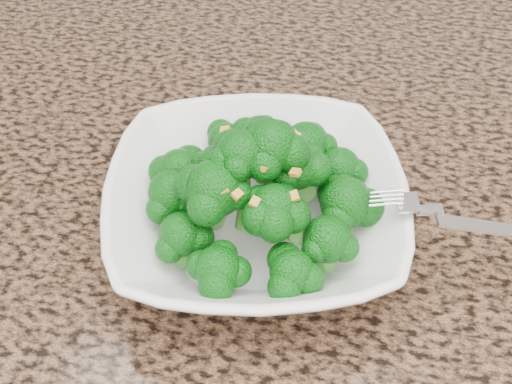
# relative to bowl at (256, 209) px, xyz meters

# --- Properties ---
(granite_counter) EXTENTS (1.64, 1.04, 0.03)m
(granite_counter) POSITION_rel_bowl_xyz_m (0.04, -0.05, -0.04)
(granite_counter) COLOR brown
(granite_counter) RESTS_ON cabinet
(bowl) EXTENTS (0.29, 0.29, 0.06)m
(bowl) POSITION_rel_bowl_xyz_m (0.00, 0.00, 0.00)
(bowl) COLOR white
(bowl) RESTS_ON granite_counter
(broccoli_pile) EXTENTS (0.21, 0.21, 0.07)m
(broccoli_pile) POSITION_rel_bowl_xyz_m (-0.00, 0.00, 0.07)
(broccoli_pile) COLOR #0B630E
(broccoli_pile) RESTS_ON bowl
(garlic_topping) EXTENTS (0.13, 0.13, 0.01)m
(garlic_topping) POSITION_rel_bowl_xyz_m (0.00, 0.00, 0.11)
(garlic_topping) COLOR gold
(garlic_topping) RESTS_ON broccoli_pile
(fork) EXTENTS (0.16, 0.06, 0.01)m
(fork) POSITION_rel_bowl_xyz_m (0.14, -0.01, 0.04)
(fork) COLOR silver
(fork) RESTS_ON bowl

